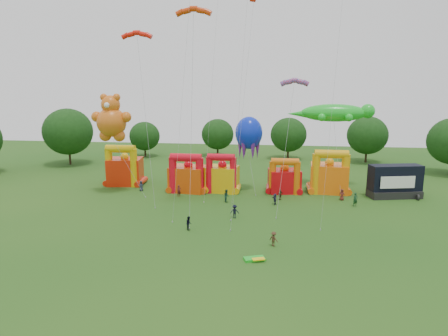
# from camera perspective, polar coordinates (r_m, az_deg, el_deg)

# --- Properties ---
(ground) EXTENTS (160.00, 160.00, 0.00)m
(ground) POSITION_cam_1_polar(r_m,az_deg,el_deg) (39.19, -1.08, -13.29)
(ground) COLOR #1D4D15
(ground) RESTS_ON ground
(tree_ring) EXTENTS (127.11, 129.25, 12.07)m
(tree_ring) POSITION_cam_1_polar(r_m,az_deg,el_deg) (37.80, -2.80, -4.12)
(tree_ring) COLOR #352314
(tree_ring) RESTS_ON ground
(bouncy_castle_0) EXTENTS (6.08, 5.14, 7.05)m
(bouncy_castle_0) POSITION_cam_1_polar(r_m,az_deg,el_deg) (70.10, -14.02, -0.19)
(bouncy_castle_0) COLOR red
(bouncy_castle_0) RESTS_ON ground
(bouncy_castle_1) EXTENTS (6.02, 5.08, 6.34)m
(bouncy_castle_1) POSITION_cam_1_polar(r_m,az_deg,el_deg) (63.99, -5.16, -1.23)
(bouncy_castle_1) COLOR #D3430B
(bouncy_castle_1) RESTS_ON ground
(bouncy_castle_2) EXTENTS (5.29, 4.47, 6.32)m
(bouncy_castle_2) POSITION_cam_1_polar(r_m,az_deg,el_deg) (63.53, -0.28, -1.26)
(bouncy_castle_2) COLOR #E3A90B
(bouncy_castle_2) RESTS_ON ground
(bouncy_castle_3) EXTENTS (5.37, 4.60, 5.70)m
(bouncy_castle_3) POSITION_cam_1_polar(r_m,az_deg,el_deg) (63.81, 8.62, -1.55)
(bouncy_castle_3) COLOR red
(bouncy_castle_3) RESTS_ON ground
(bouncy_castle_4) EXTENTS (6.03, 4.99, 7.04)m
(bouncy_castle_4) POSITION_cam_1_polar(r_m,az_deg,el_deg) (65.20, 14.79, -1.10)
(bouncy_castle_4) COLOR orange
(bouncy_castle_4) RESTS_ON ground
(stage_trailer) EXTENTS (8.14, 4.54, 5.00)m
(stage_trailer) POSITION_cam_1_polar(r_m,az_deg,el_deg) (65.63, 23.22, -1.80)
(stage_trailer) COLOR black
(stage_trailer) RESTS_ON ground
(teddy_bear_kite) EXTENTS (8.77, 4.46, 15.59)m
(teddy_bear_kite) POSITION_cam_1_polar(r_m,az_deg,el_deg) (62.87, -14.77, 3.82)
(teddy_bear_kite) COLOR #D56217
(teddy_bear_kite) RESTS_ON ground
(gecko_kite) EXTENTS (14.08, 10.18, 13.87)m
(gecko_kite) POSITION_cam_1_polar(r_m,az_deg,el_deg) (67.26, 15.60, 5.50)
(gecko_kite) COLOR green
(gecko_kite) RESTS_ON ground
(octopus_kite) EXTENTS (4.32, 5.82, 11.99)m
(octopus_kite) POSITION_cam_1_polar(r_m,az_deg,el_deg) (63.42, 3.68, 3.32)
(octopus_kite) COLOR #0D25C4
(octopus_kite) RESTS_ON ground
(parafoil_kites) EXTENTS (26.76, 14.88, 26.99)m
(parafoil_kites) POSITION_cam_1_polar(r_m,az_deg,el_deg) (54.78, -5.36, 6.27)
(parafoil_kites) COLOR red
(parafoil_kites) RESTS_ON ground
(diamond_kites) EXTENTS (20.50, 17.73, 39.45)m
(diamond_kites) POSITION_cam_1_polar(r_m,az_deg,el_deg) (51.07, 1.90, 11.67)
(diamond_kites) COLOR red
(diamond_kites) RESTS_ON ground
(folded_kite_bundle) EXTENTS (2.22, 1.62, 0.31)m
(folded_kite_bundle) POSITION_cam_1_polar(r_m,az_deg,el_deg) (39.62, 4.44, -12.82)
(folded_kite_bundle) COLOR green
(folded_kite_bundle) RESTS_ON ground
(spectator_0) EXTENTS (0.82, 0.54, 1.67)m
(spectator_0) POSITION_cam_1_polar(r_m,az_deg,el_deg) (65.56, -11.75, -2.52)
(spectator_0) COLOR #23293B
(spectator_0) RESTS_ON ground
(spectator_1) EXTENTS (0.76, 0.73, 1.74)m
(spectator_1) POSITION_cam_1_polar(r_m,az_deg,el_deg) (61.43, -6.45, -3.26)
(spectator_1) COLOR #591B19
(spectator_1) RESTS_ON ground
(spectator_2) EXTENTS (1.00, 1.11, 1.87)m
(spectator_2) POSITION_cam_1_polar(r_m,az_deg,el_deg) (58.10, 0.37, -3.98)
(spectator_2) COLOR #1A4230
(spectator_2) RESTS_ON ground
(spectator_3) EXTENTS (1.15, 0.69, 1.75)m
(spectator_3) POSITION_cam_1_polar(r_m,az_deg,el_deg) (51.17, 1.53, -6.21)
(spectator_3) COLOR black
(spectator_3) RESTS_ON ground
(spectator_4) EXTENTS (1.00, 0.88, 1.62)m
(spectator_4) POSITION_cam_1_polar(r_m,az_deg,el_deg) (59.73, 8.04, -3.79)
(spectator_4) COLOR #3A3117
(spectator_4) RESTS_ON ground
(spectator_5) EXTENTS (0.90, 1.57, 1.62)m
(spectator_5) POSITION_cam_1_polar(r_m,az_deg,el_deg) (57.33, 7.27, -4.42)
(spectator_5) COLOR #282742
(spectator_5) RESTS_ON ground
(spectator_6) EXTENTS (0.95, 0.76, 1.69)m
(spectator_6) POSITION_cam_1_polar(r_m,az_deg,el_deg) (61.47, 16.50, -3.68)
(spectator_6) COLOR maroon
(spectator_6) RESTS_ON ground
(spectator_7) EXTENTS (0.84, 0.71, 1.96)m
(spectator_7) POSITION_cam_1_polar(r_m,az_deg,el_deg) (58.97, 18.26, -4.30)
(spectator_7) COLOR #193E20
(spectator_7) RESTS_ON ground
(spectator_8) EXTENTS (0.81, 0.93, 1.62)m
(spectator_8) POSITION_cam_1_polar(r_m,az_deg,el_deg) (47.31, -5.04, -7.83)
(spectator_8) COLOR black
(spectator_8) RESTS_ON ground
(spectator_9) EXTENTS (1.19, 1.08, 1.60)m
(spectator_9) POSITION_cam_1_polar(r_m,az_deg,el_deg) (42.78, 7.10, -10.03)
(spectator_9) COLOR #442D1B
(spectator_9) RESTS_ON ground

